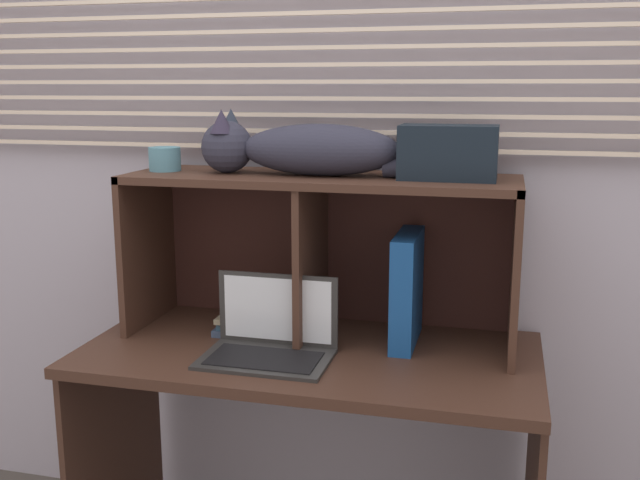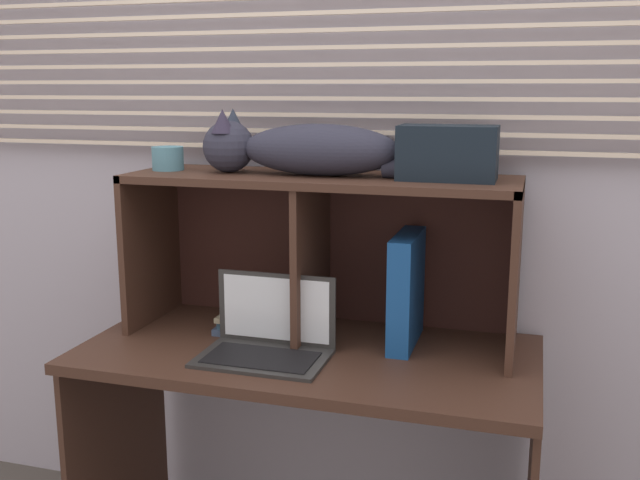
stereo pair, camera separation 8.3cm
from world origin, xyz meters
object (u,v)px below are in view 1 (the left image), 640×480
Objects in this scene: laptop at (270,340)px; small_basket at (165,159)px; cat at (302,149)px; binder_upright at (407,289)px; book_stack at (257,320)px; storage_box at (448,152)px.

small_basket reaches higher than laptop.
cat is 2.56× the size of binder_upright.
cat is 0.49m from binder_upright.
storage_box is (0.55, -0.00, 0.51)m from book_stack.
book_stack is at bearing 179.57° from cat.
binder_upright is 1.48× the size of book_stack.
laptop is at bearing -27.25° from small_basket.
book_stack is at bearing 0.22° from small_basket.
storage_box is at bearing 0.00° from small_basket.
small_basket is (-0.73, 0.00, 0.35)m from binder_upright.
small_basket is (-0.28, -0.00, 0.48)m from book_stack.
storage_box is at bearing -0.11° from book_stack.
laptop is at bearing -155.88° from storage_box.
laptop is 3.67× the size of small_basket.
storage_box reaches higher than laptop.
binder_upright is (0.34, 0.20, 0.11)m from laptop.
binder_upright is at bearing 0.00° from cat.
cat reaches higher than binder_upright.
book_stack is at bearing 179.89° from storage_box.
binder_upright is at bearing 30.13° from laptop.
binder_upright is 0.47m from book_stack.
storage_box reaches higher than binder_upright.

